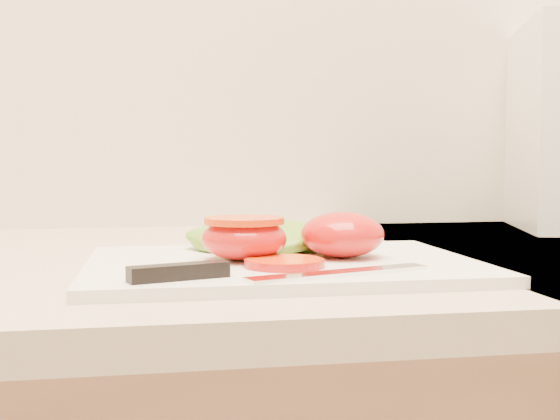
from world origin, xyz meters
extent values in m
cube|color=beige|center=(0.00, 1.68, 0.92)|extent=(3.92, 0.65, 0.03)
cube|color=white|center=(0.00, 1.55, 0.94)|extent=(0.35, 0.25, 0.01)
ellipsoid|color=red|center=(0.06, 1.55, 0.96)|extent=(0.08, 0.08, 0.04)
ellipsoid|color=red|center=(-0.03, 1.55, 0.96)|extent=(0.08, 0.08, 0.04)
cylinder|color=red|center=(-0.03, 1.55, 0.98)|extent=(0.07, 0.07, 0.01)
cylinder|color=#FF5314|center=(-0.01, 1.50, 0.94)|extent=(0.07, 0.07, 0.01)
ellipsoid|color=#86AD2D|center=(-0.01, 1.62, 0.95)|extent=(0.17, 0.15, 0.03)
ellipsoid|color=#86AD2D|center=(0.03, 1.62, 0.95)|extent=(0.13, 0.12, 0.02)
cube|color=silver|center=(0.03, 1.45, 0.94)|extent=(0.16, 0.07, 0.00)
cube|color=black|center=(-0.10, 1.46, 0.95)|extent=(0.08, 0.04, 0.01)
camera|label=1|loc=(-0.11, 0.92, 1.03)|focal=45.00mm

